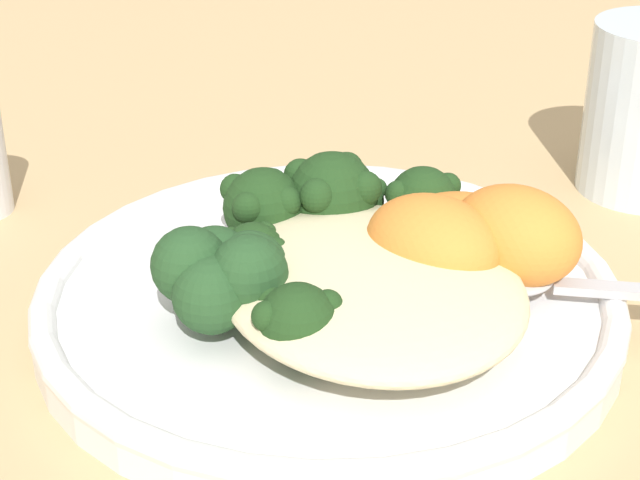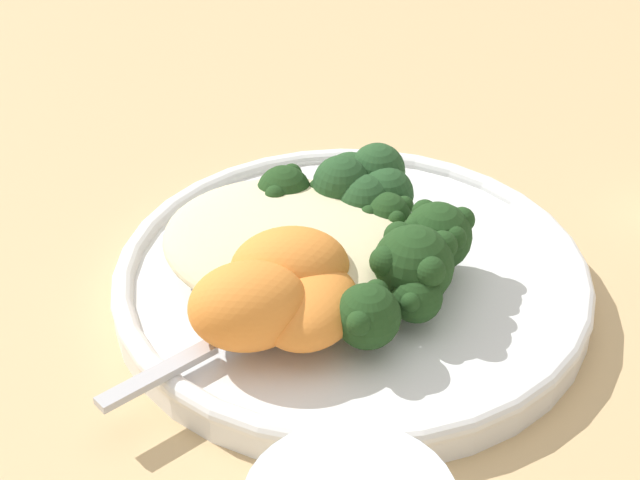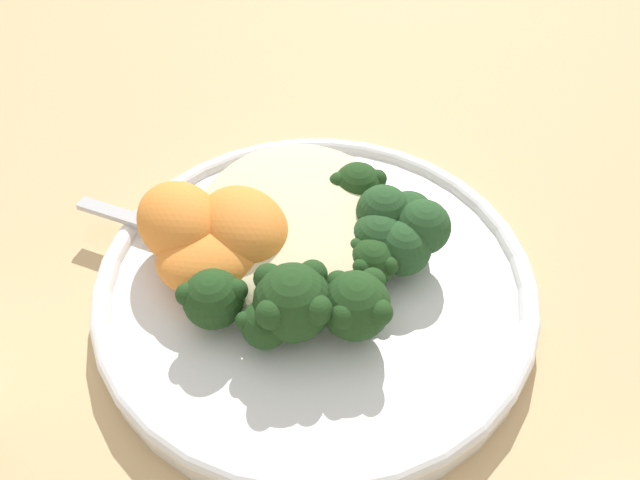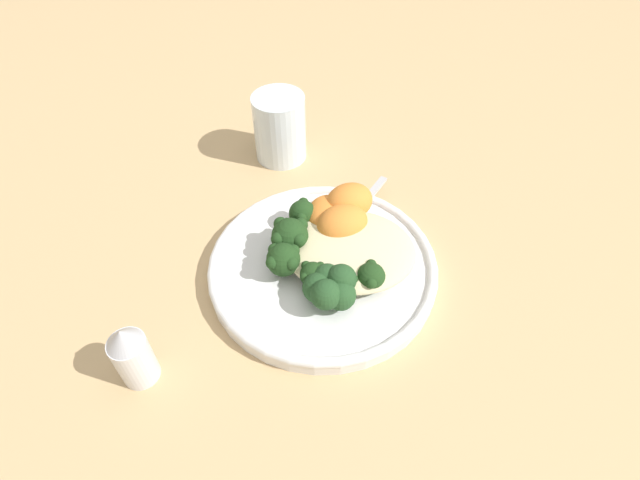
{
  "view_description": "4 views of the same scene",
  "coord_description": "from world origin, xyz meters",
  "views": [
    {
      "loc": [
        -0.37,
        0.13,
        0.26
      ],
      "look_at": [
        0.0,
        -0.0,
        0.05
      ],
      "focal_mm": 60.0,
      "sensor_mm": 36.0,
      "label": 1
    },
    {
      "loc": [
        0.16,
        -0.45,
        0.36
      ],
      "look_at": [
        -0.0,
        -0.02,
        0.04
      ],
      "focal_mm": 60.0,
      "sensor_mm": 36.0,
      "label": 2
    },
    {
      "loc": [
        0.25,
        -0.03,
        0.3
      ],
      "look_at": [
        0.0,
        -0.01,
        0.04
      ],
      "focal_mm": 35.0,
      "sensor_mm": 36.0,
      "label": 3
    },
    {
      "loc": [
        -0.01,
        0.35,
        0.45
      ],
      "look_at": [
        0.02,
        -0.01,
        0.06
      ],
      "focal_mm": 28.0,
      "sensor_mm": 36.0,
      "label": 4
    }
  ],
  "objects": [
    {
      "name": "broccoli_stalk_0",
      "position": [
        0.03,
        -0.06,
        0.04
      ],
      "size": [
        0.09,
        0.07,
        0.03
      ],
      "rotation": [
        0.0,
        0.0,
        -0.52
      ],
      "color": "#8EB25B",
      "rests_on": "plate"
    },
    {
      "name": "broccoli_stalk_3",
      "position": [
        0.05,
        0.0,
        0.04
      ],
      "size": [
        0.1,
        0.08,
        0.04
      ],
      "rotation": [
        0.0,
        0.0,
        0.61
      ],
      "color": "#8EB25B",
      "rests_on": "plate"
    },
    {
      "name": "quinoa_mound",
      "position": [
        -0.02,
        -0.02,
        0.03
      ],
      "size": [
        0.15,
        0.12,
        0.02
      ],
      "primitive_type": "ellipsoid",
      "color": "beige",
      "rests_on": "plate"
    },
    {
      "name": "broccoli_stalk_6",
      "position": [
        -0.03,
        0.01,
        0.04
      ],
      "size": [
        0.07,
        0.11,
        0.03
      ],
      "rotation": [
        0.0,
        0.0,
        2.03
      ],
      "color": "#8EB25B",
      "rests_on": "plate"
    },
    {
      "name": "kale_tuft",
      "position": [
        0.0,
        0.04,
        0.04
      ],
      "size": [
        0.06,
        0.06,
        0.04
      ],
      "color": "#234723",
      "rests_on": "plate"
    },
    {
      "name": "broccoli_stalk_2",
      "position": [
        0.04,
        -0.03,
        0.04
      ],
      "size": [
        0.09,
        0.04,
        0.04
      ],
      "rotation": [
        0.0,
        0.0,
        0.21
      ],
      "color": "#8EB25B",
      "rests_on": "plate"
    },
    {
      "name": "broccoli_stalk_4",
      "position": [
        0.01,
        -0.0,
        0.03
      ],
      "size": [
        0.07,
        0.11,
        0.03
      ],
      "rotation": [
        0.0,
        0.0,
        1.09
      ],
      "color": "#8EB25B",
      "rests_on": "plate"
    },
    {
      "name": "sweet_potato_chunk_0",
      "position": [
        0.01,
        -0.07,
        0.04
      ],
      "size": [
        0.05,
        0.07,
        0.03
      ],
      "primitive_type": "ellipsoid",
      "rotation": [
        0.0,
        0.0,
        1.63
      ],
      "color": "orange",
      "rests_on": "plate"
    },
    {
      "name": "sweet_potato_chunk_2",
      "position": [
        -0.01,
        -0.08,
        0.04
      ],
      "size": [
        0.07,
        0.07,
        0.04
      ],
      "primitive_type": "ellipsoid",
      "rotation": [
        0.0,
        0.0,
        0.54
      ],
      "color": "orange",
      "rests_on": "plate"
    },
    {
      "name": "plate",
      "position": [
        0.01,
        -0.01,
        0.01
      ],
      "size": [
        0.26,
        0.26,
        0.02
      ],
      "color": "white",
      "rests_on": "ground_plane"
    },
    {
      "name": "broccoli_stalk_5",
      "position": [
        -0.01,
        0.02,
        0.03
      ],
      "size": [
        0.03,
        0.09,
        0.03
      ],
      "rotation": [
        0.0,
        0.0,
        1.58
      ],
      "color": "#8EB25B",
      "rests_on": "plate"
    },
    {
      "name": "broccoli_stalk_1",
      "position": [
        0.04,
        -0.04,
        0.03
      ],
      "size": [
        0.1,
        0.03,
        0.03
      ],
      "rotation": [
        0.0,
        0.0,
        -0.03
      ],
      "color": "#8EB25B",
      "rests_on": "plate"
    },
    {
      "name": "ground_plane",
      "position": [
        0.0,
        0.0,
        0.0
      ],
      "size": [
        4.0,
        4.0,
        0.0
      ],
      "primitive_type": "plane",
      "color": "tan"
    },
    {
      "name": "spoon",
      "position": [
        -0.02,
        -0.08,
        0.03
      ],
      "size": [
        0.07,
        0.11,
        0.01
      ],
      "rotation": [
        0.0,
        0.0,
        4.22
      ],
      "color": "#B7B7BC",
      "rests_on": "plate"
    },
    {
      "name": "sweet_potato_chunk_1",
      "position": [
        -0.01,
        -0.05,
        0.04
      ],
      "size": [
        0.08,
        0.07,
        0.04
      ],
      "primitive_type": "ellipsoid",
      "rotation": [
        0.0,
        0.0,
        0.54
      ],
      "color": "orange",
      "rests_on": "plate"
    }
  ]
}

